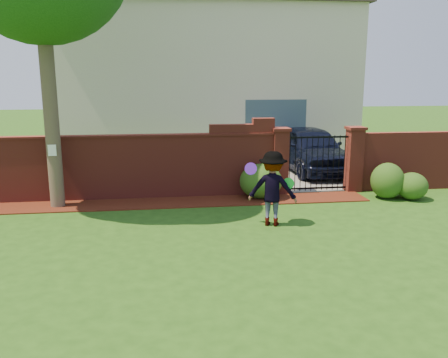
{
  "coord_description": "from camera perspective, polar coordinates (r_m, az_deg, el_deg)",
  "views": [
    {
      "loc": [
        -0.92,
        -8.74,
        3.32
      ],
      "look_at": [
        0.45,
        1.4,
        1.05
      ],
      "focal_mm": 37.66,
      "sensor_mm": 36.0,
      "label": 1
    }
  ],
  "objects": [
    {
      "name": "ground",
      "position": [
        9.4,
        -1.59,
        -8.22
      ],
      "size": [
        80.0,
        80.0,
        0.01
      ],
      "primitive_type": "cube",
      "color": "#214812",
      "rests_on": "ground"
    },
    {
      "name": "man",
      "position": [
        10.5,
        5.86,
        -1.21
      ],
      "size": [
        1.24,
        0.96,
        1.68
      ],
      "primitive_type": "imported",
      "rotation": [
        0.0,
        0.0,
        2.79
      ],
      "color": "gray",
      "rests_on": "ground"
    },
    {
      "name": "driveway",
      "position": [
        17.63,
        6.96,
        1.58
      ],
      "size": [
        3.2,
        8.0,
        0.01
      ],
      "primitive_type": "cube",
      "color": "slate",
      "rests_on": "ground"
    },
    {
      "name": "frisbee_purple",
      "position": [
        10.28,
        3.26,
        1.27
      ],
      "size": [
        0.28,
        0.11,
        0.27
      ],
      "primitive_type": "cylinder",
      "rotation": [
        1.36,
        0.0,
        -0.12
      ],
      "color": "#5B1EC0",
      "rests_on": "man"
    },
    {
      "name": "pillar_left",
      "position": [
        13.38,
        6.8,
        2.24
      ],
      "size": [
        0.5,
        0.5,
        1.88
      ],
      "color": "maroon",
      "rests_on": "ground"
    },
    {
      "name": "car",
      "position": [
        16.55,
        10.79,
        3.5
      ],
      "size": [
        2.12,
        4.74,
        1.58
      ],
      "primitive_type": "imported",
      "rotation": [
        0.0,
        0.0,
        0.06
      ],
      "color": "black",
      "rests_on": "ground"
    },
    {
      "name": "house",
      "position": [
        20.82,
        -2.46,
        12.07
      ],
      "size": [
        12.4,
        6.4,
        6.3
      ],
      "color": "beige",
      "rests_on": "ground"
    },
    {
      "name": "shrub_middle",
      "position": [
        13.59,
        19.22,
        -0.2
      ],
      "size": [
        0.9,
        0.9,
        0.99
      ],
      "primitive_type": "ellipsoid",
      "color": "#1A4314",
      "rests_on": "ground"
    },
    {
      "name": "mulch_bed",
      "position": [
        12.52,
        -7.57,
        -2.91
      ],
      "size": [
        11.1,
        1.08,
        0.03
      ],
      "primitive_type": "cube",
      "color": "#3C150B",
      "rests_on": "ground"
    },
    {
      "name": "shrub_right",
      "position": [
        13.73,
        21.85,
        -0.81
      ],
      "size": [
        0.84,
        0.84,
        0.74
      ],
      "primitive_type": "ellipsoid",
      "color": "#1A4314",
      "rests_on": "ground"
    },
    {
      "name": "brick_wall",
      "position": [
        13.01,
        -12.38,
        1.61
      ],
      "size": [
        8.7,
        0.31,
        2.16
      ],
      "color": "maroon",
      "rests_on": "ground"
    },
    {
      "name": "frisbee_green",
      "position": [
        10.46,
        7.83,
        -0.54
      ],
      "size": [
        0.26,
        0.12,
        0.25
      ],
      "primitive_type": "cylinder",
      "rotation": [
        1.43,
        0.0,
        -0.26
      ],
      "color": "green",
      "rests_on": "man"
    },
    {
      "name": "pillar_right",
      "position": [
        14.08,
        15.51,
        2.39
      ],
      "size": [
        0.5,
        0.5,
        1.88
      ],
      "color": "maroon",
      "rests_on": "ground"
    },
    {
      "name": "paper_notice",
      "position": [
        12.38,
        -20.15,
        3.29
      ],
      "size": [
        0.2,
        0.01,
        0.28
      ],
      "primitive_type": "cube",
      "color": "white",
      "rests_on": "tree"
    },
    {
      "name": "iron_gate",
      "position": [
        13.71,
        11.25,
        1.9
      ],
      "size": [
        1.78,
        0.03,
        1.6
      ],
      "color": "black",
      "rests_on": "ground"
    },
    {
      "name": "brick_wall_return",
      "position": [
        15.0,
        22.54,
        2.07
      ],
      "size": [
        4.0,
        0.25,
        1.7
      ],
      "primitive_type": "cube",
      "color": "maroon",
      "rests_on": "ground"
    },
    {
      "name": "shrub_left",
      "position": [
        12.89,
        4.5,
        -0.26
      ],
      "size": [
        1.17,
        1.17,
        0.96
      ],
      "primitive_type": "ellipsoid",
      "color": "#1A4314",
      "rests_on": "ground"
    }
  ]
}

